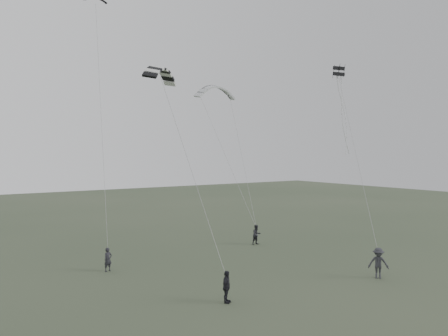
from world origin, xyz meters
TOP-DOWN VIEW (x-y plane):
  - ground at (0.00, 0.00)m, footprint 140.00×140.00m
  - flyer_left at (-6.82, 7.08)m, footprint 0.65×0.51m
  - flyer_right at (6.58, 8.23)m, footprint 0.83×0.65m
  - flyer_center at (-3.74, -2.31)m, footprint 1.03×0.94m
  - flyer_far at (6.63, -3.93)m, footprint 1.36×1.39m
  - kite_pale_large at (6.70, 14.85)m, footprint 4.30×1.44m
  - kite_striped at (-4.99, 2.84)m, footprint 3.17×2.93m
  - kite_box at (9.70, 2.09)m, footprint 0.75×0.86m

SIDE VIEW (x-z plane):
  - ground at x=0.00m, z-range 0.00..0.00m
  - flyer_left at x=-6.82m, z-range 0.00..1.57m
  - flyer_right at x=6.58m, z-range 0.00..1.68m
  - flyer_center at x=-3.74m, z-range 0.00..1.68m
  - flyer_far at x=6.63m, z-range 0.00..1.92m
  - kite_striped at x=-4.99m, z-range 12.16..13.57m
  - kite_box at x=9.70m, z-range 13.68..14.52m
  - kite_pale_large at x=6.70m, z-range 13.31..15.21m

